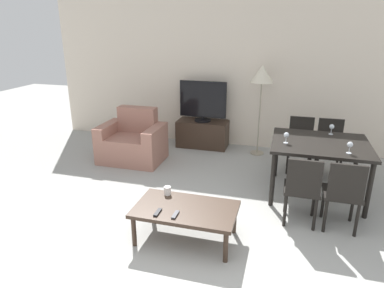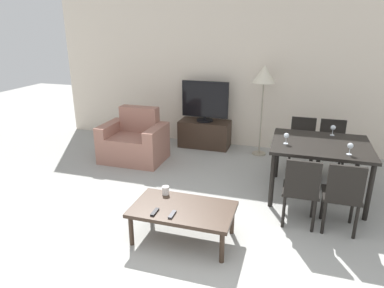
{
  "view_description": "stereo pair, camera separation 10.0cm",
  "coord_description": "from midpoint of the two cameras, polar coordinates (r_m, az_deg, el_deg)",
  "views": [
    {
      "loc": [
        0.7,
        -2.29,
        2.21
      ],
      "look_at": [
        -0.52,
        1.99,
        0.65
      ],
      "focal_mm": 32.0,
      "sensor_mm": 36.0,
      "label": 1
    },
    {
      "loc": [
        0.8,
        -2.26,
        2.21
      ],
      "look_at": [
        -0.52,
        1.99,
        0.65
      ],
      "focal_mm": 32.0,
      "sensor_mm": 36.0,
      "label": 2
    }
  ],
  "objects": [
    {
      "name": "cup_white_near",
      "position": [
        3.92,
        -4.85,
        -7.75
      ],
      "size": [
        0.08,
        0.08,
        0.1
      ],
      "color": "white",
      "rests_on": "coffee_table"
    },
    {
      "name": "tv_stand",
      "position": [
        6.5,
        1.34,
        1.73
      ],
      "size": [
        0.94,
        0.45,
        0.5
      ],
      "color": "#38281E",
      "rests_on": "ground_plane"
    },
    {
      "name": "dining_table",
      "position": [
        4.78,
        19.97,
        -0.65
      ],
      "size": [
        1.23,
        1.06,
        0.76
      ],
      "color": "black",
      "rests_on": "ground_plane"
    },
    {
      "name": "dining_chair_near",
      "position": [
        4.06,
        17.24,
        -6.9
      ],
      "size": [
        0.4,
        0.4,
        0.85
      ],
      "color": "black",
      "rests_on": "ground_plane"
    },
    {
      "name": "wine_glass_left",
      "position": [
        4.55,
        14.85,
        1.36
      ],
      "size": [
        0.07,
        0.07,
        0.15
      ],
      "color": "silver",
      "rests_on": "dining_table"
    },
    {
      "name": "coffee_table",
      "position": [
        3.69,
        -1.87,
        -11.11
      ],
      "size": [
        1.08,
        0.63,
        0.38
      ],
      "color": "#38281E",
      "rests_on": "ground_plane"
    },
    {
      "name": "wall_back",
      "position": [
        6.4,
        9.21,
        11.32
      ],
      "size": [
        7.69,
        0.06,
        2.7
      ],
      "color": "beige",
      "rests_on": "ground_plane"
    },
    {
      "name": "wine_glass_center",
      "position": [
        4.43,
        24.25,
        -0.21
      ],
      "size": [
        0.07,
        0.07,
        0.15
      ],
      "color": "silver",
      "rests_on": "dining_table"
    },
    {
      "name": "wine_glass_right",
      "position": [
        5.12,
        21.75,
        2.6
      ],
      "size": [
        0.07,
        0.07,
        0.15
      ],
      "color": "silver",
      "rests_on": "dining_table"
    },
    {
      "name": "armchair",
      "position": [
        5.9,
        -10.3,
        0.23
      ],
      "size": [
        1.04,
        0.75,
        0.88
      ],
      "color": "#9E6B5B",
      "rests_on": "ground_plane"
    },
    {
      "name": "dining_chair_far",
      "position": [
        5.65,
        21.46,
        0.04
      ],
      "size": [
        0.4,
        0.4,
        0.85
      ],
      "color": "black",
      "rests_on": "ground_plane"
    },
    {
      "name": "remote_secondary",
      "position": [
        3.54,
        -3.62,
        -11.68
      ],
      "size": [
        0.04,
        0.15,
        0.02
      ],
      "color": "#38383D",
      "rests_on": "coffee_table"
    },
    {
      "name": "remote_primary",
      "position": [
        3.59,
        -6.55,
        -11.26
      ],
      "size": [
        0.04,
        0.15,
        0.02
      ],
      "color": "black",
      "rests_on": "coffee_table"
    },
    {
      "name": "dining_chair_far_left",
      "position": [
        5.62,
        17.11,
        0.43
      ],
      "size": [
        0.4,
        0.4,
        0.85
      ],
      "color": "black",
      "rests_on": "ground_plane"
    },
    {
      "name": "dining_chair_near_right",
      "position": [
        4.11,
        23.28,
        -7.37
      ],
      "size": [
        0.4,
        0.4,
        0.85
      ],
      "color": "black",
      "rests_on": "ground_plane"
    },
    {
      "name": "floor_lamp",
      "position": [
        5.96,
        11.11,
        10.89
      ],
      "size": [
        0.39,
        0.39,
        1.57
      ],
      "color": "gray",
      "rests_on": "ground_plane"
    },
    {
      "name": "tv",
      "position": [
        6.33,
        1.37,
        7.11
      ],
      "size": [
        0.87,
        0.31,
        0.74
      ],
      "color": "black",
      "rests_on": "tv_stand"
    }
  ]
}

